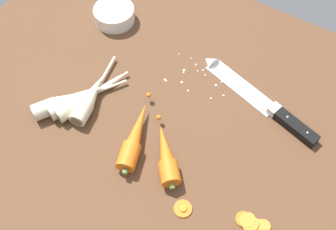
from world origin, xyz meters
TOP-DOWN VIEW (x-y plane):
  - ground_plane at (0.00, 0.00)cm, footprint 120.00×90.00cm
  - chefs_knife at (14.45, 14.06)cm, footprint 34.35×12.50cm
  - whole_carrot at (-2.91, -11.14)cm, footprint 9.21×20.27cm
  - whole_carrot_second at (5.36, -11.32)cm, footprint 13.12×14.20cm
  - parsnip_front at (-22.30, -11.93)cm, footprint 14.29×20.83cm
  - parsnip_mid_left at (-19.24, -9.65)cm, footprint 8.16×20.19cm
  - parsnip_mid_right at (-20.78, -10.43)cm, footprint 9.39×19.19cm
  - parsnip_back at (-17.92, -8.08)cm, footprint 6.73×21.17cm
  - carrot_slice_stack at (27.50, -14.47)cm, footprint 7.15×3.86cm
  - carrot_slice_stray_near at (14.09, -18.88)cm, footprint 3.75×3.75cm
  - prep_bowl at (-29.38, 17.48)cm, footprint 11.00×11.00cm
  - mince_crumbs at (-0.68, 11.70)cm, footprint 16.42×10.12cm

SIDE VIEW (x-z plane):
  - ground_plane at x=0.00cm, z-range -4.00..0.00cm
  - mince_crumbs at x=-0.68cm, z-range -0.09..0.75cm
  - carrot_slice_stray_near at x=14.09cm, z-range 0.01..0.71cm
  - chefs_knife at x=14.45cm, z-range -1.44..2.74cm
  - carrot_slice_stack at x=27.50cm, z-range -0.48..2.15cm
  - parsnip_front at x=-22.30cm, z-range -0.02..3.98cm
  - parsnip_back at x=-17.92cm, z-range -0.02..3.98cm
  - parsnip_mid_left at x=-19.24cm, z-range -0.02..3.98cm
  - parsnip_mid_right at x=-20.78cm, z-range -0.02..3.98cm
  - whole_carrot_second at x=5.36cm, z-range 0.00..4.20cm
  - whole_carrot at x=-2.91cm, z-range 0.00..4.20cm
  - prep_bowl at x=-29.38cm, z-range 0.15..4.15cm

